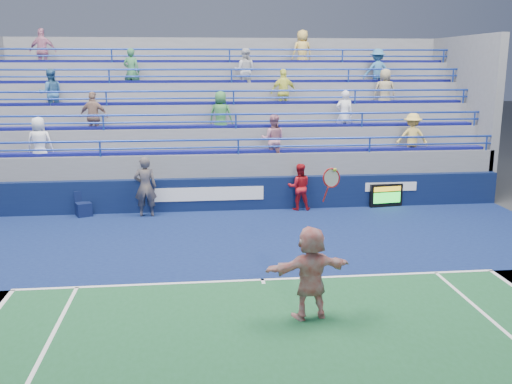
{
  "coord_description": "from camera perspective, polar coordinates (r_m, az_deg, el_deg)",
  "views": [
    {
      "loc": [
        -1.48,
        -12.07,
        4.81
      ],
      "look_at": [
        0.13,
        2.5,
        1.5
      ],
      "focal_mm": 40.0,
      "sensor_mm": 36.0,
      "label": 1
    }
  ],
  "objects": [
    {
      "name": "judge_chair",
      "position": [
        19.17,
        -16.85,
        -1.58
      ],
      "size": [
        0.6,
        0.62,
        0.8
      ],
      "color": "#0C153A",
      "rests_on": "ground"
    },
    {
      "name": "ground",
      "position": [
        13.08,
        0.65,
        -8.85
      ],
      "size": [
        120.0,
        120.0,
        0.0
      ],
      "primitive_type": "plane",
      "color": "#333538"
    },
    {
      "name": "sponsor_wall",
      "position": [
        19.11,
        -1.69,
        -0.17
      ],
      "size": [
        18.0,
        0.32,
        1.1
      ],
      "color": "#0B163C",
      "rests_on": "ground"
    },
    {
      "name": "tennis_player",
      "position": [
        11.01,
        5.49,
        -8.01
      ],
      "size": [
        1.77,
        0.83,
        2.95
      ],
      "color": "white",
      "rests_on": "ground"
    },
    {
      "name": "ball_girl",
      "position": [
        19.07,
        4.34,
        0.51
      ],
      "size": [
        0.81,
        0.66,
        1.58
      ],
      "primitive_type": "imported",
      "rotation": [
        0.0,
        0.0,
        3.06
      ],
      "color": "#B0141C",
      "rests_on": "ground"
    },
    {
      "name": "serve_speed_board",
      "position": [
        19.98,
        12.89,
        -0.34
      ],
      "size": [
        1.17,
        0.29,
        0.81
      ],
      "color": "black",
      "rests_on": "ground"
    },
    {
      "name": "line_judge",
      "position": [
        18.49,
        -11.01,
        0.51
      ],
      "size": [
        0.72,
        0.48,
        1.95
      ],
      "primitive_type": "imported",
      "rotation": [
        0.0,
        0.0,
        3.15
      ],
      "color": "#141C37",
      "rests_on": "ground"
    },
    {
      "name": "bleacher_stand",
      "position": [
        22.63,
        -2.49,
        4.41
      ],
      "size": [
        18.0,
        5.6,
        6.13
      ],
      "color": "slate",
      "rests_on": "ground"
    }
  ]
}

